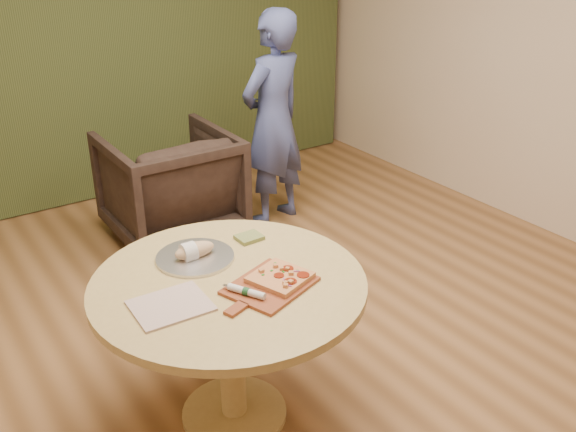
% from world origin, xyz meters
% --- Properties ---
extents(room_shell, '(5.04, 6.04, 2.84)m').
position_xyz_m(room_shell, '(0.00, 0.00, 1.40)').
color(room_shell, olive).
rests_on(room_shell, ground).
extents(curtain, '(4.80, 0.14, 2.78)m').
position_xyz_m(curtain, '(0.00, 2.90, 1.40)').
color(curtain, '#303C1B').
rests_on(curtain, ground).
extents(pedestal_table, '(1.19, 1.19, 0.75)m').
position_xyz_m(pedestal_table, '(-0.44, -0.04, 0.61)').
color(pedestal_table, tan).
rests_on(pedestal_table, ground).
extents(pizza_paddle, '(0.47, 0.38, 0.01)m').
position_xyz_m(pizza_paddle, '(-0.33, -0.19, 0.76)').
color(pizza_paddle, brown).
rests_on(pizza_paddle, pedestal_table).
extents(flatbread_pizza, '(0.28, 0.28, 0.04)m').
position_xyz_m(flatbread_pizza, '(-0.27, -0.19, 0.78)').
color(flatbread_pizza, tan).
rests_on(flatbread_pizza, pizza_paddle).
extents(cutlery_roll, '(0.11, 0.19, 0.03)m').
position_xyz_m(cutlery_roll, '(-0.45, -0.20, 0.78)').
color(cutlery_roll, silver).
rests_on(cutlery_roll, pizza_paddle).
extents(newspaper, '(0.31, 0.26, 0.01)m').
position_xyz_m(newspaper, '(-0.73, -0.09, 0.76)').
color(newspaper, silver).
rests_on(newspaper, pedestal_table).
extents(serving_tray, '(0.36, 0.36, 0.02)m').
position_xyz_m(serving_tray, '(-0.47, 0.21, 0.76)').
color(serving_tray, silver).
rests_on(serving_tray, pedestal_table).
extents(bread_roll, '(0.19, 0.09, 0.09)m').
position_xyz_m(bread_roll, '(-0.48, 0.21, 0.79)').
color(bread_roll, tan).
rests_on(bread_roll, serving_tray).
extents(green_packet, '(0.12, 0.10, 0.02)m').
position_xyz_m(green_packet, '(-0.17, 0.23, 0.76)').
color(green_packet, '#515E2A').
rests_on(green_packet, pedestal_table).
extents(armchair, '(0.86, 0.81, 0.88)m').
position_xyz_m(armchair, '(0.13, 1.84, 0.44)').
color(armchair, black).
rests_on(armchair, ground).
extents(person_standing, '(0.66, 0.52, 1.59)m').
position_xyz_m(person_standing, '(0.90, 1.67, 0.80)').
color(person_standing, '#404C87').
rests_on(person_standing, ground).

